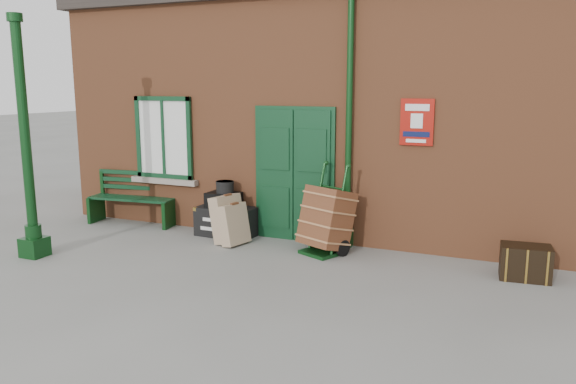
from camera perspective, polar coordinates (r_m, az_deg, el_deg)
The scene contains 11 objects.
ground at distance 8.23m, azimuth -1.43°, elevation -7.60°, with size 80.00×80.00×0.00m, color gray.
station_building at distance 11.08m, azimuth 6.19°, elevation 8.49°, with size 10.30×4.30×4.36m.
canopy_column at distance 9.27m, azimuth -24.94°, elevation 2.41°, with size 0.34×0.34×3.61m.
bench at distance 11.04m, azimuth -15.38°, elevation -0.46°, with size 1.70×0.70×1.03m.
houdini_trunk at distance 9.89m, azimuth -6.25°, elevation -2.97°, with size 1.02×0.56×0.51m, color black.
strongbox at distance 9.83m, azimuth -6.55°, elevation -0.78°, with size 0.56×0.41×0.25m, color black.
hatbox at distance 9.77m, azimuth -6.42°, elevation 0.52°, with size 0.30×0.30×0.20m, color black.
suitcase_back at distance 9.45m, azimuth -6.17°, elevation -2.70°, with size 0.22×0.56×0.78m, color tan.
suitcase_front at distance 9.29m, azimuth -5.50°, elevation -3.28°, with size 0.20×0.50×0.67m, color tan.
porter_trolley at distance 8.78m, azimuth 3.93°, elevation -2.80°, with size 0.91×0.93×1.39m.
dark_trunk at distance 8.32m, azimuth 22.97°, elevation -6.59°, with size 0.65×0.42×0.47m, color black.
Camera 1 is at (3.29, -7.08, 2.60)m, focal length 35.00 mm.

